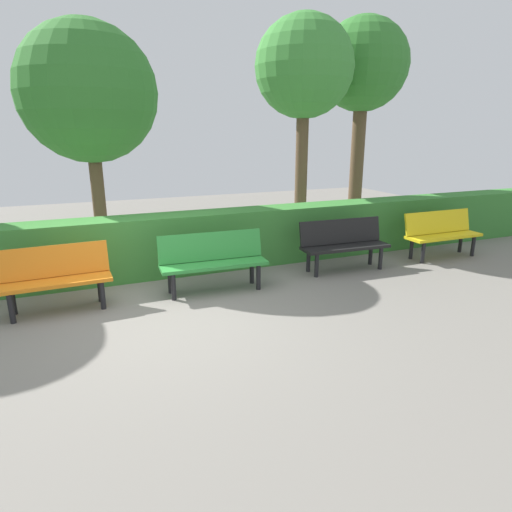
{
  "coord_description": "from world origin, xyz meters",
  "views": [
    {
      "loc": [
        0.87,
        5.34,
        2.31
      ],
      "look_at": [
        -1.46,
        -0.3,
        0.55
      ],
      "focal_mm": 30.44,
      "sensor_mm": 36.0,
      "label": 1
    }
  ],
  "objects_px": {
    "tree_near": "(363,68)",
    "tree_far": "(88,94)",
    "bench_orange": "(55,276)",
    "tree_mid": "(304,69)",
    "bench_green": "(213,259)",
    "bench_black": "(343,242)",
    "bench_yellow": "(441,232)"
  },
  "relations": [
    {
      "from": "bench_green",
      "to": "tree_mid",
      "type": "distance_m",
      "value": 4.77
    },
    {
      "from": "bench_green",
      "to": "bench_orange",
      "type": "distance_m",
      "value": 2.15
    },
    {
      "from": "tree_near",
      "to": "tree_mid",
      "type": "relative_size",
      "value": 1.05
    },
    {
      "from": "bench_green",
      "to": "tree_near",
      "type": "height_order",
      "value": "tree_near"
    },
    {
      "from": "bench_green",
      "to": "tree_far",
      "type": "relative_size",
      "value": 0.38
    },
    {
      "from": "tree_near",
      "to": "tree_far",
      "type": "height_order",
      "value": "tree_near"
    },
    {
      "from": "bench_black",
      "to": "tree_mid",
      "type": "relative_size",
      "value": 0.34
    },
    {
      "from": "bench_yellow",
      "to": "bench_black",
      "type": "relative_size",
      "value": 0.98
    },
    {
      "from": "tree_near",
      "to": "bench_yellow",
      "type": "bearing_deg",
      "value": 89.59
    },
    {
      "from": "bench_yellow",
      "to": "tree_mid",
      "type": "xyz_separation_m",
      "value": [
        1.76,
        -2.36,
        3.03
      ]
    },
    {
      "from": "tree_near",
      "to": "bench_green",
      "type": "bearing_deg",
      "value": 33.0
    },
    {
      "from": "bench_yellow",
      "to": "bench_green",
      "type": "height_order",
      "value": "same"
    },
    {
      "from": "bench_green",
      "to": "tree_far",
      "type": "height_order",
      "value": "tree_far"
    },
    {
      "from": "bench_black",
      "to": "bench_orange",
      "type": "relative_size",
      "value": 1.11
    },
    {
      "from": "bench_orange",
      "to": "tree_near",
      "type": "bearing_deg",
      "value": -159.14
    },
    {
      "from": "tree_near",
      "to": "tree_far",
      "type": "relative_size",
      "value": 1.14
    },
    {
      "from": "bench_green",
      "to": "tree_near",
      "type": "relative_size",
      "value": 0.33
    },
    {
      "from": "bench_yellow",
      "to": "bench_green",
      "type": "distance_m",
      "value": 4.52
    },
    {
      "from": "bench_yellow",
      "to": "bench_orange",
      "type": "height_order",
      "value": "bench_orange"
    },
    {
      "from": "bench_green",
      "to": "bench_orange",
      "type": "bearing_deg",
      "value": 1.32
    },
    {
      "from": "bench_black",
      "to": "bench_yellow",
      "type": "bearing_deg",
      "value": -178.01
    },
    {
      "from": "bench_black",
      "to": "tree_mid",
      "type": "distance_m",
      "value": 3.85
    },
    {
      "from": "bench_green",
      "to": "bench_black",
      "type": "bearing_deg",
      "value": -174.57
    },
    {
      "from": "bench_orange",
      "to": "tree_mid",
      "type": "distance_m",
      "value": 6.25
    },
    {
      "from": "bench_black",
      "to": "tree_mid",
      "type": "xyz_separation_m",
      "value": [
        -0.4,
        -2.33,
        3.03
      ]
    },
    {
      "from": "tree_mid",
      "to": "tree_far",
      "type": "xyz_separation_m",
      "value": [
        4.16,
        -0.3,
        -0.57
      ]
    },
    {
      "from": "bench_yellow",
      "to": "bench_black",
      "type": "bearing_deg",
      "value": -0.95
    },
    {
      "from": "bench_yellow",
      "to": "tree_far",
      "type": "xyz_separation_m",
      "value": [
        5.91,
        -2.66,
        2.46
      ]
    },
    {
      "from": "bench_orange",
      "to": "tree_near",
      "type": "distance_m",
      "value": 7.96
    },
    {
      "from": "tree_far",
      "to": "tree_near",
      "type": "bearing_deg",
      "value": -178.08
    },
    {
      "from": "tree_near",
      "to": "bench_orange",
      "type": "bearing_deg",
      "value": 23.42
    },
    {
      "from": "tree_near",
      "to": "tree_mid",
      "type": "distance_m",
      "value": 1.85
    }
  ]
}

